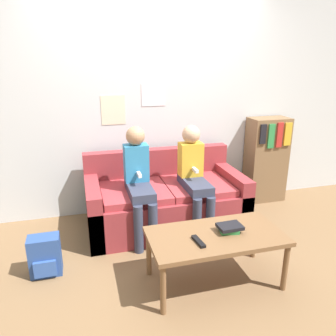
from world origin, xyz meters
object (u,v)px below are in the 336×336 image
at_px(person_left, 139,178).
at_px(person_right, 194,174).
at_px(bookshelf, 266,159).
at_px(coffee_table, 216,239).
at_px(backpack, 45,256).
at_px(couch, 165,201).
at_px(tv_remote, 198,241).

bearing_deg(person_left, person_right, -0.24).
distance_m(person_left, bookshelf, 1.82).
bearing_deg(coffee_table, backpack, 160.30).
xyz_separation_m(coffee_table, person_left, (-0.44, 0.90, 0.25)).
xyz_separation_m(coffee_table, backpack, (-1.34, 0.48, -0.22)).
height_order(person_left, bookshelf, person_left).
xyz_separation_m(couch, bookshelf, (1.42, 0.33, 0.27)).
bearing_deg(bookshelf, tv_remote, -134.52).
height_order(person_right, bookshelf, person_right).
xyz_separation_m(coffee_table, person_right, (0.14, 0.90, 0.24)).
relative_size(coffee_table, person_right, 0.96).
bearing_deg(coffee_table, bookshelf, 47.54).
xyz_separation_m(person_right, bookshelf, (1.16, 0.52, -0.09)).
height_order(coffee_table, bookshelf, bookshelf).
distance_m(person_left, tv_remote, 1.04).
height_order(coffee_table, person_right, person_right).
height_order(person_right, tv_remote, person_right).
relative_size(coffee_table, person_left, 0.95).
xyz_separation_m(bookshelf, backpack, (-2.63, -0.94, -0.37)).
distance_m(coffee_table, tv_remote, 0.20).
distance_m(coffee_table, person_left, 1.03).
bearing_deg(backpack, bookshelf, 19.57).
relative_size(coffee_table, bookshelf, 1.00).
bearing_deg(bookshelf, person_right, -155.90).
height_order(coffee_table, tv_remote, tv_remote).
bearing_deg(bookshelf, coffee_table, -132.46).
bearing_deg(backpack, tv_remote, -25.81).
distance_m(coffee_table, backpack, 1.44).
relative_size(coffee_table, tv_remote, 6.16).
bearing_deg(person_right, tv_remote, -107.84).
height_order(person_right, backpack, person_right).
height_order(person_left, tv_remote, person_left).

